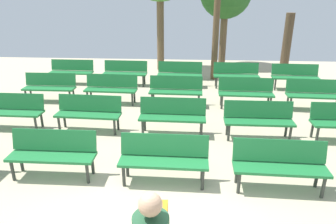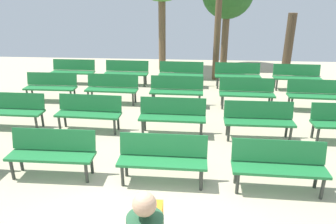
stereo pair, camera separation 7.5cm
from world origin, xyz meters
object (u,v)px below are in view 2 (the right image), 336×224
(bench_r0_c3, at_px, (279,163))
(bench_r2_c0, at_px, (51,85))
(bench_r3_c1, at_px, (127,71))
(bench_r1_c2, at_px, (173,114))
(bench_r1_c1, at_px, (89,111))
(tree_1, at_px, (289,44))
(bench_r0_c1, at_px, (52,151))
(bench_r2_c1, at_px, (112,87))
(bench_r3_c2, at_px, (181,72))
(bench_r3_c0, at_px, (73,70))
(bench_r2_c2, at_px, (177,89))
(tree_3, at_px, (217,37))
(bench_r0_c2, at_px, (163,156))
(bench_r1_c0, at_px, (13,108))
(bench_r2_c4, at_px, (316,93))
(bench_r1_c3, at_px, (259,118))
(bench_r2_c3, at_px, (247,91))
(bench_r3_c3, at_px, (237,74))
(bench_r3_c4, at_px, (297,75))

(bench_r0_c3, relative_size, bench_r2_c0, 1.01)
(bench_r3_c1, bearing_deg, bench_r1_c2, -62.81)
(bench_r1_c1, xyz_separation_m, tree_1, (6.42, 6.12, 0.73))
(bench_r0_c1, distance_m, bench_r2_c1, 4.15)
(bench_r1_c1, height_order, bench_r2_c1, same)
(bench_r1_c2, bearing_deg, bench_r2_c0, 152.41)
(bench_r3_c2, bearing_deg, bench_r3_c0, -179.32)
(bench_r2_c2, relative_size, bench_r3_c0, 1.00)
(tree_1, xyz_separation_m, tree_3, (-2.99, -1.02, 0.39))
(bench_r0_c2, height_order, bench_r1_c0, same)
(bench_r0_c3, relative_size, bench_r1_c2, 1.00)
(bench_r2_c4, bearing_deg, bench_r3_c1, 162.36)
(bench_r0_c1, height_order, tree_3, tree_3)
(bench_r1_c2, relative_size, bench_r1_c3, 1.00)
(bench_r1_c1, height_order, bench_r3_c0, same)
(bench_r3_c0, bearing_deg, tree_1, 13.88)
(bench_r2_c0, height_order, bench_r2_c3, same)
(bench_r1_c3, distance_m, tree_3, 5.43)
(bench_r2_c0, bearing_deg, bench_r0_c1, -66.46)
(tree_3, bearing_deg, bench_r3_c0, -169.76)
(bench_r1_c3, bearing_deg, bench_r3_c1, 132.91)
(bench_r3_c1, bearing_deg, bench_r1_c1, -89.72)
(bench_r1_c3, distance_m, bench_r3_c0, 7.41)
(bench_r0_c3, relative_size, bench_r3_c1, 1.00)
(bench_r3_c2, height_order, tree_3, tree_3)
(bench_r0_c3, xyz_separation_m, bench_r3_c2, (-1.92, 6.28, 0.00))
(bench_r3_c0, relative_size, tree_3, 0.49)
(bench_r3_c1, bearing_deg, bench_r2_c0, -133.35)
(bench_r3_c0, bearing_deg, bench_r3_c3, -0.46)
(bench_r3_c3, bearing_deg, bench_r1_c0, -146.38)
(bench_r2_c2, distance_m, bench_r3_c3, 2.91)
(bench_r0_c3, relative_size, bench_r2_c4, 1.00)
(bench_r2_c3, bearing_deg, bench_r2_c2, -179.91)
(bench_r2_c3, bearing_deg, tree_3, 104.46)
(bench_r2_c3, xyz_separation_m, tree_1, (2.27, 4.19, 0.73))
(bench_r3_c4, bearing_deg, bench_r3_c2, 179.72)
(bench_r0_c3, bearing_deg, tree_3, 96.38)
(bench_r2_c1, distance_m, bench_r2_c2, 2.00)
(bench_r0_c3, bearing_deg, bench_r3_c3, 90.67)
(bench_r2_c2, bearing_deg, bench_r0_c2, -89.25)
(bench_r1_c0, height_order, bench_r3_c4, same)
(bench_r2_c0, bearing_deg, bench_r3_c2, 25.53)
(tree_3, bearing_deg, bench_r0_c1, -115.85)
(bench_r0_c2, height_order, bench_r0_c3, same)
(bench_r2_c3, xyz_separation_m, bench_r3_c3, (-0.00, 2.10, 0.00))
(bench_r2_c1, bearing_deg, bench_r1_c3, -26.93)
(bench_r0_c1, height_order, bench_r2_c1, same)
(bench_r0_c1, xyz_separation_m, bench_r2_c1, (0.12, 4.15, 0.00))
(bench_r2_c3, relative_size, bench_r3_c3, 1.01)
(bench_r0_c1, relative_size, bench_r1_c1, 0.99)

